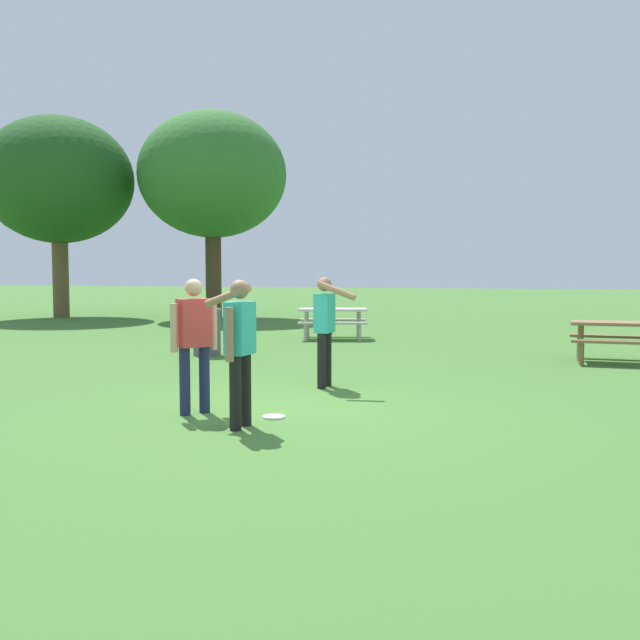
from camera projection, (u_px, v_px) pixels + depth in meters
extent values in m
plane|color=#447530|center=(276.00, 412.00, 8.77)|extent=(120.00, 120.00, 0.00)
cylinder|color=black|center=(327.00, 359.00, 10.71)|extent=(0.13, 0.13, 0.82)
cylinder|color=black|center=(322.00, 361.00, 10.47)|extent=(0.13, 0.13, 0.82)
cube|color=#33B2AD|center=(324.00, 313.00, 10.54)|extent=(0.24, 0.39, 0.58)
sphere|color=#9E7051|center=(324.00, 284.00, 10.51)|extent=(0.21, 0.21, 0.21)
cylinder|color=#9E7051|center=(330.00, 315.00, 10.79)|extent=(0.09, 0.09, 0.58)
cylinder|color=#9E7051|center=(337.00, 291.00, 10.18)|extent=(0.58, 0.12, 0.28)
cylinder|color=black|center=(235.00, 393.00, 7.74)|extent=(0.13, 0.13, 0.82)
cylinder|color=black|center=(245.00, 389.00, 7.98)|extent=(0.13, 0.13, 0.82)
cube|color=#33B2AD|center=(240.00, 328.00, 7.81)|extent=(0.24, 0.39, 0.58)
sphere|color=#9E7051|center=(240.00, 289.00, 7.78)|extent=(0.21, 0.21, 0.21)
cylinder|color=#9E7051|center=(229.00, 335.00, 7.57)|extent=(0.09, 0.09, 0.58)
cylinder|color=#9E7051|center=(228.00, 296.00, 8.12)|extent=(0.58, 0.12, 0.28)
cylinder|color=#1E234C|center=(204.00, 379.00, 8.70)|extent=(0.13, 0.13, 0.82)
cylinder|color=#1E234C|center=(185.00, 381.00, 8.55)|extent=(0.13, 0.13, 0.82)
cube|color=#D83838|center=(194.00, 323.00, 8.58)|extent=(0.41, 0.43, 0.58)
sphere|color=tan|center=(194.00, 288.00, 8.55)|extent=(0.21, 0.21, 0.21)
cylinder|color=tan|center=(213.00, 326.00, 8.73)|extent=(0.09, 0.09, 0.58)
cylinder|color=tan|center=(174.00, 328.00, 8.43)|extent=(0.09, 0.09, 0.58)
cylinder|color=white|center=(274.00, 417.00, 8.41)|extent=(0.27, 0.27, 0.03)
cube|color=olive|center=(618.00, 323.00, 13.39)|extent=(1.73, 0.83, 0.06)
cube|color=olive|center=(621.00, 342.00, 12.87)|extent=(1.71, 0.33, 0.05)
cube|color=olive|center=(615.00, 337.00, 13.97)|extent=(1.71, 0.33, 0.05)
cylinder|color=olive|center=(580.00, 343.00, 13.63)|extent=(0.11, 0.11, 0.71)
cylinder|color=olive|center=(581.00, 354.00, 13.09)|extent=(0.09, 0.09, 0.41)
cylinder|color=olive|center=(579.00, 347.00, 14.19)|extent=(0.09, 0.09, 0.41)
cube|color=beige|center=(333.00, 310.00, 18.04)|extent=(1.83, 1.15, 0.06)
cube|color=#B6B2A8|center=(332.00, 323.00, 17.48)|extent=(1.71, 0.66, 0.05)
cube|color=#B6B2A8|center=(333.00, 320.00, 18.64)|extent=(1.71, 0.66, 0.05)
cylinder|color=#B6B2A8|center=(307.00, 325.00, 18.09)|extent=(0.11, 0.11, 0.71)
cylinder|color=#B6B2A8|center=(305.00, 332.00, 17.52)|extent=(0.09, 0.09, 0.41)
cylinder|color=#B6B2A8|center=(308.00, 329.00, 18.68)|extent=(0.09, 0.09, 0.41)
cylinder|color=#B6B2A8|center=(359.00, 325.00, 18.05)|extent=(0.11, 0.11, 0.71)
cylinder|color=#B6B2A8|center=(359.00, 333.00, 17.48)|extent=(0.09, 0.09, 0.41)
cylinder|color=#B6B2A8|center=(358.00, 329.00, 18.64)|extent=(0.09, 0.09, 0.41)
cylinder|color=#515156|center=(207.00, 333.00, 14.55)|extent=(0.56, 0.56, 0.90)
cylinder|color=slate|center=(207.00, 310.00, 14.52)|extent=(0.59, 0.59, 0.06)
cylinder|color=brown|center=(60.00, 269.00, 26.08)|extent=(0.58, 0.58, 3.52)
ellipsoid|color=#21511E|center=(58.00, 180.00, 25.85)|extent=(5.39, 5.39, 4.58)
cylinder|color=#4C3823|center=(213.00, 267.00, 25.91)|extent=(0.57, 0.57, 3.71)
ellipsoid|color=#33702D|center=(212.00, 175.00, 25.68)|extent=(5.34, 5.34, 4.54)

